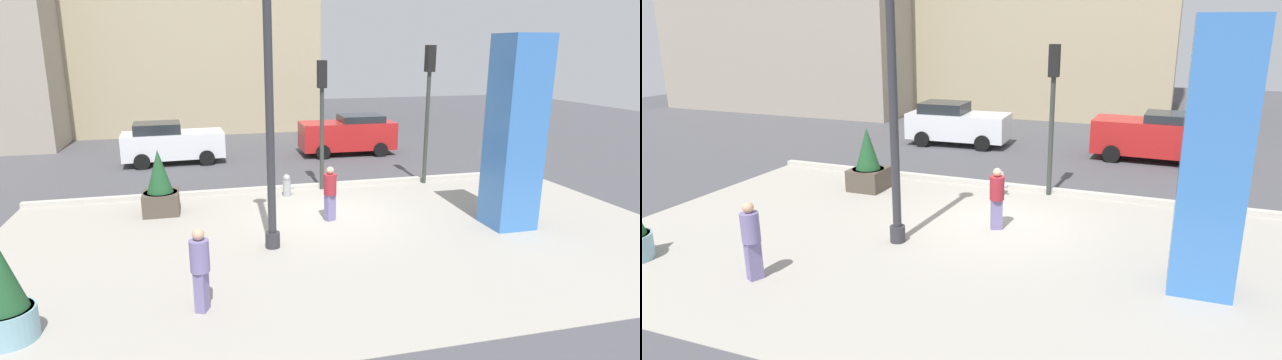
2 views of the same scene
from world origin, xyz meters
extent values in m
plane|color=#47474C|center=(0.00, 4.00, 0.00)|extent=(60.00, 60.00, 0.00)
cube|color=#9E998E|center=(0.00, -2.00, 0.00)|extent=(18.00, 10.00, 0.02)
cube|color=#B7B2A8|center=(0.00, 3.12, 0.08)|extent=(18.00, 0.24, 0.16)
cylinder|color=#2D2D33|center=(-1.94, -1.99, 0.20)|extent=(0.36, 0.36, 0.40)
cylinder|color=#2D2D33|center=(-1.94, -1.99, 3.30)|extent=(0.20, 0.20, 6.60)
cube|color=#3870BC|center=(4.62, -1.96, 2.58)|extent=(1.16, 1.16, 5.16)
cube|color=#4C4238|center=(-4.74, 1.47, 0.33)|extent=(1.03, 1.03, 0.67)
cylinder|color=#382819|center=(-4.74, 1.47, 0.65)|extent=(0.98, 0.98, 0.04)
cone|color=#1E4C28|center=(-4.74, 1.47, 1.31)|extent=(0.75, 0.75, 1.28)
cylinder|color=#99999E|center=(-0.78, 2.37, 0.28)|extent=(0.26, 0.26, 0.55)
sphere|color=#99999E|center=(-0.78, 2.37, 0.63)|extent=(0.24, 0.24, 0.24)
cylinder|color=#99999E|center=(-0.61, 2.37, 0.30)|extent=(0.12, 0.10, 0.10)
cylinder|color=#333833|center=(4.38, 2.82, 1.99)|extent=(0.14, 0.14, 3.99)
cube|color=black|center=(4.38, 2.82, 4.44)|extent=(0.28, 0.32, 0.90)
sphere|color=green|center=(4.38, 2.99, 4.17)|extent=(0.18, 0.18, 0.18)
cylinder|color=#333833|center=(0.56, 2.92, 1.75)|extent=(0.14, 0.14, 3.50)
cube|color=black|center=(0.56, 2.92, 3.95)|extent=(0.28, 0.32, 0.90)
sphere|color=red|center=(0.56, 3.09, 4.22)|extent=(0.18, 0.18, 0.18)
cube|color=silver|center=(-4.53, 8.53, 0.80)|extent=(4.25, 1.97, 1.05)
cube|color=#1E2328|center=(-5.15, 8.49, 1.54)|extent=(1.95, 1.65, 0.43)
cylinder|color=black|center=(-3.28, 9.47, 0.32)|extent=(0.65, 0.25, 0.64)
cylinder|color=black|center=(-3.19, 7.71, 0.32)|extent=(0.65, 0.25, 0.64)
cylinder|color=black|center=(-5.86, 9.34, 0.32)|extent=(0.65, 0.25, 0.64)
cylinder|color=black|center=(-5.77, 7.58, 0.32)|extent=(0.65, 0.25, 0.64)
cube|color=red|center=(3.19, 8.54, 0.88)|extent=(4.36, 1.93, 1.22)
cube|color=#1E2328|center=(3.84, 8.52, 1.65)|extent=(1.99, 1.64, 0.31)
cylinder|color=black|center=(1.83, 7.69, 0.32)|extent=(0.65, 0.24, 0.64)
cylinder|color=black|center=(1.89, 9.48, 0.32)|extent=(0.65, 0.24, 0.64)
cylinder|color=black|center=(4.50, 7.60, 0.32)|extent=(0.65, 0.24, 0.64)
cylinder|color=black|center=(4.55, 9.40, 0.32)|extent=(0.65, 0.24, 0.64)
cube|color=slate|center=(-0.03, -0.35, 0.39)|extent=(0.34, 0.30, 0.78)
cylinder|color=maroon|center=(-0.03, -0.35, 1.07)|extent=(0.47, 0.47, 0.59)
sphere|color=tan|center=(-0.03, -0.35, 1.47)|extent=(0.21, 0.21, 0.21)
cube|color=slate|center=(-3.72, -4.78, 0.41)|extent=(0.30, 0.34, 0.81)
cylinder|color=slate|center=(-3.72, -4.78, 1.12)|extent=(0.48, 0.48, 0.61)
sphere|color=tan|center=(-3.72, -4.78, 1.53)|extent=(0.22, 0.22, 0.22)
camera|label=1|loc=(-3.69, -13.73, 4.82)|focal=28.64mm
camera|label=2|loc=(3.86, -12.82, 5.03)|focal=31.18mm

